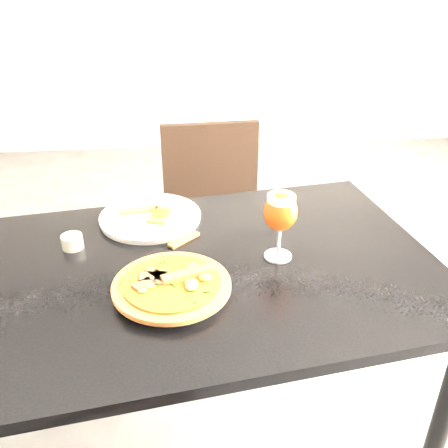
{
  "coord_description": "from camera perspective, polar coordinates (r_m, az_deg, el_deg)",
  "views": [
    {
      "loc": [
        -0.25,
        -1.01,
        1.47
      ],
      "look_at": [
        -0.15,
        0.14,
        0.83
      ],
      "focal_mm": 40.0,
      "sensor_mm": 36.0,
      "label": 1
    }
  ],
  "objects": [
    {
      "name": "plate_main",
      "position": [
        1.2,
        -5.88,
        -7.27
      ],
      "size": [
        0.27,
        0.27,
        0.01
      ],
      "primitive_type": "cylinder",
      "rotation": [
        0.0,
        0.0,
        0.01
      ],
      "color": "silver",
      "rests_on": "dining_table"
    },
    {
      "name": "loose_crust",
      "position": [
        1.39,
        -4.61,
        -1.78
      ],
      "size": [
        0.09,
        0.09,
        0.01
      ],
      "primitive_type": "cube",
      "rotation": [
        0.0,
        0.0,
        0.74
      ],
      "color": "#9E5C26",
      "rests_on": "dining_table"
    },
    {
      "name": "dining_table",
      "position": [
        1.34,
        -2.02,
        -7.89
      ],
      "size": [
        1.3,
        0.97,
        0.75
      ],
      "rotation": [
        0.0,
        0.0,
        0.15
      ],
      "color": "black",
      "rests_on": "ground"
    },
    {
      "name": "beer_glass",
      "position": [
        1.26,
        6.48,
        1.33
      ],
      "size": [
        0.09,
        0.09,
        0.18
      ],
      "color": "#B1B5BA",
      "rests_on": "dining_table"
    },
    {
      "name": "sauce_cup",
      "position": [
        1.41,
        -16.97,
        -1.88
      ],
      "size": [
        0.06,
        0.06,
        0.04
      ],
      "color": "beige",
      "rests_on": "dining_table"
    },
    {
      "name": "chair_far",
      "position": [
        2.01,
        -1.05,
        -0.32
      ],
      "size": [
        0.43,
        0.43,
        0.88
      ],
      "rotation": [
        0.0,
        0.0,
        0.06
      ],
      "color": "black",
      "rests_on": "ground"
    },
    {
      "name": "crust_scraps",
      "position": [
        1.51,
        -8.08,
        1.23
      ],
      "size": [
        0.17,
        0.12,
        0.01
      ],
      "rotation": [
        0.0,
        0.0,
        0.6
      ],
      "color": "#9E5C26",
      "rests_on": "plate_second"
    },
    {
      "name": "pizza",
      "position": [
        1.19,
        -5.96,
        -6.85
      ],
      "size": [
        0.28,
        0.28,
        0.03
      ],
      "rotation": [
        0.0,
        0.0,
        0.04
      ],
      "color": "#9E5C26",
      "rests_on": "plate_main"
    },
    {
      "name": "plate_second",
      "position": [
        1.51,
        -8.4,
        0.78
      ],
      "size": [
        0.35,
        0.35,
        0.02
      ],
      "primitive_type": "cylinder",
      "rotation": [
        0.0,
        0.0,
        0.19
      ],
      "color": "silver",
      "rests_on": "dining_table"
    }
  ]
}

